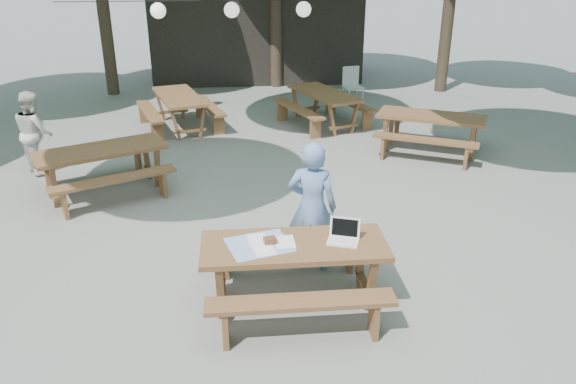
% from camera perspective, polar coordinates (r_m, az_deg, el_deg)
% --- Properties ---
extents(ground, '(80.00, 80.00, 0.00)m').
position_cam_1_polar(ground, '(7.91, -3.50, -4.04)').
color(ground, slate).
rests_on(ground, ground).
extents(pavilion, '(6.00, 3.00, 2.80)m').
position_cam_1_polar(pavilion, '(17.67, -3.28, 16.18)').
color(pavilion, black).
rests_on(pavilion, ground).
extents(main_picnic_table, '(2.00, 1.58, 0.75)m').
position_cam_1_polar(main_picnic_table, '(6.21, 0.61, -8.19)').
color(main_picnic_table, brown).
rests_on(main_picnic_table, ground).
extents(picnic_table_nw, '(2.40, 2.25, 0.75)m').
position_cam_1_polar(picnic_table_nw, '(9.48, -18.26, 2.16)').
color(picnic_table_nw, brown).
rests_on(picnic_table_nw, ground).
extents(picnic_table_ne, '(2.41, 2.26, 0.75)m').
position_cam_1_polar(picnic_table_ne, '(11.18, 14.21, 5.82)').
color(picnic_table_ne, brown).
rests_on(picnic_table_ne, ground).
extents(picnic_table_far_w, '(2.07, 2.28, 0.75)m').
position_cam_1_polar(picnic_table_far_w, '(12.56, -10.91, 8.05)').
color(picnic_table_far_w, brown).
rests_on(picnic_table_far_w, ground).
extents(picnic_table_far_e, '(2.18, 2.36, 0.75)m').
position_cam_1_polar(picnic_table_far_e, '(12.63, 3.66, 8.50)').
color(picnic_table_far_e, brown).
rests_on(picnic_table_far_e, ground).
extents(woman, '(0.68, 0.55, 1.63)m').
position_cam_1_polar(woman, '(6.71, 2.48, -1.53)').
color(woman, '#6989C0').
rests_on(woman, ground).
extents(second_person, '(0.85, 0.89, 1.44)m').
position_cam_1_polar(second_person, '(10.74, -24.39, 5.56)').
color(second_person, silver).
rests_on(second_person, ground).
extents(plastic_chair, '(0.52, 0.52, 0.90)m').
position_cam_1_polar(plastic_chair, '(14.65, 6.60, 9.98)').
color(plastic_chair, silver).
rests_on(plastic_chair, ground).
extents(laptop, '(0.40, 0.35, 0.24)m').
position_cam_1_polar(laptop, '(6.10, 5.69, -4.38)').
color(laptop, white).
rests_on(laptop, main_picnic_table).
extents(tabletop_clutter, '(0.78, 0.71, 0.08)m').
position_cam_1_polar(tabletop_clutter, '(6.01, -2.65, -5.29)').
color(tabletop_clutter, '#3461B4').
rests_on(tabletop_clutter, main_picnic_table).
extents(paper_lanterns, '(9.00, 0.34, 0.38)m').
position_cam_1_polar(paper_lanterns, '(13.07, -5.68, 17.94)').
color(paper_lanterns, black).
rests_on(paper_lanterns, ground).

